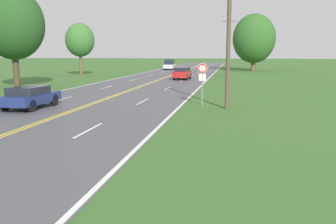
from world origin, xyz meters
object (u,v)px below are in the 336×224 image
Objects in this scene: traffic_sign at (202,74)px; tree_left_verge at (13,24)px; car_silver_van_mid_far at (169,64)px; car_dark_blue_sedan_approaching at (30,96)px; tree_behind_sign at (254,39)px; tree_mid_treeline at (80,40)px; car_red_hatchback_mid_near at (182,73)px.

tree_left_verge is (-17.98, 8.08, 3.82)m from traffic_sign.
tree_left_verge is at bearing 166.68° from car_silver_van_mid_far.
traffic_sign is 10.34m from car_dark_blue_sedan_approaching.
tree_left_verge is at bearing 155.80° from traffic_sign.
tree_mid_treeline is (-24.75, -17.60, -0.70)m from tree_behind_sign.
traffic_sign is at bearing -72.34° from car_dark_blue_sedan_approaching.
tree_behind_sign is (5.10, 43.62, 3.70)m from traffic_sign.
car_silver_van_mid_far is (-0.57, 48.51, 0.31)m from car_dark_blue_sedan_approaching.
car_dark_blue_sedan_approaching is (-14.91, -46.62, -4.95)m from tree_behind_sign.
car_red_hatchback_mid_near is 25.12m from car_silver_van_mid_far.
tree_mid_treeline is 30.94m from car_dark_blue_sedan_approaching.
tree_behind_sign is 1.36× the size of tree_mid_treeline.
car_red_hatchback_mid_near is at bearing -112.73° from tree_behind_sign.
car_silver_van_mid_far is at bearing 102.86° from traffic_sign.
car_silver_van_mid_far is at bearing 1.32° from car_dark_blue_sedan_approaching.
tree_behind_sign is at bearing -17.09° from car_dark_blue_sedan_approaching.
tree_mid_treeline is at bearing 127.07° from traffic_sign.
tree_behind_sign is 16.27m from car_silver_van_mid_far.
tree_behind_sign is 30.38m from tree_mid_treeline.
tree_behind_sign reaches higher than tree_mid_treeline.
car_red_hatchback_mid_near is (-4.33, 21.13, -1.15)m from traffic_sign.
car_red_hatchback_mid_near reaches higher than car_dark_blue_sedan_approaching.
tree_left_verge reaches higher than car_dark_blue_sedan_approaching.
tree_mid_treeline is at bearing -105.61° from car_red_hatchback_mid_near.
car_dark_blue_sedan_approaching is at bearing -53.61° from tree_left_verge.
traffic_sign reaches higher than car_dark_blue_sedan_approaching.
car_silver_van_mid_far is (-10.39, 45.51, -0.95)m from traffic_sign.
car_dark_blue_sedan_approaching is (9.84, -29.02, -4.26)m from tree_mid_treeline.
tree_mid_treeline is at bearing 19.37° from car_dark_blue_sedan_approaching.
car_red_hatchback_mid_near is at bearing -12.17° from car_dark_blue_sedan_approaching.
car_silver_van_mid_far is at bearing 64.57° from tree_mid_treeline.
car_silver_van_mid_far is (7.60, 37.43, -4.76)m from tree_left_verge.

